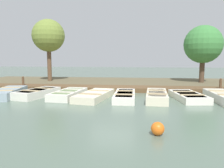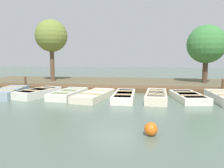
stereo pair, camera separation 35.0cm
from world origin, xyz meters
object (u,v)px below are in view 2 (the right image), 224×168
at_px(mooring_post_near, 25,82).
at_px(mooring_post_far, 223,86).
at_px(rowboat_4, 124,96).
at_px(park_tree_far_left, 51,36).
at_px(rowboat_5, 156,96).
at_px(park_tree_left, 206,44).
at_px(rowboat_3, 94,95).
at_px(rowboat_0, 9,92).
at_px(rowboat_2, 69,94).
at_px(rowboat_6, 188,97).
at_px(rowboat_1, 38,93).
at_px(buoy, 151,129).

bearing_deg(mooring_post_near, mooring_post_far, 90.00).
bearing_deg(rowboat_4, park_tree_far_left, -135.32).
height_order(rowboat_5, park_tree_left, park_tree_left).
relative_size(rowboat_3, mooring_post_near, 3.89).
bearing_deg(rowboat_5, rowboat_0, -86.02).
xyz_separation_m(rowboat_2, rowboat_3, (0.18, 1.42, -0.02)).
relative_size(rowboat_2, park_tree_far_left, 0.57).
height_order(rowboat_3, rowboat_6, rowboat_3).
distance_m(rowboat_2, park_tree_left, 10.99).
xyz_separation_m(rowboat_4, mooring_post_far, (-2.77, 5.45, 0.26)).
bearing_deg(rowboat_6, park_tree_far_left, -130.67).
height_order(rowboat_0, mooring_post_far, mooring_post_far).
height_order(rowboat_2, mooring_post_near, mooring_post_near).
distance_m(rowboat_1, park_tree_left, 12.31).
distance_m(rowboat_2, buoy, 6.58).
bearing_deg(park_tree_left, mooring_post_near, -72.35).
bearing_deg(rowboat_3, rowboat_0, -80.89).
height_order(rowboat_0, park_tree_left, park_tree_left).
bearing_deg(rowboat_6, rowboat_4, -92.92).
relative_size(rowboat_0, buoy, 9.17).
height_order(rowboat_6, park_tree_left, park_tree_left).
bearing_deg(rowboat_0, rowboat_3, 78.55).
bearing_deg(rowboat_4, buoy, 12.29).
distance_m(park_tree_far_left, park_tree_left, 12.01).
bearing_deg(rowboat_4, rowboat_5, 89.35).
bearing_deg(rowboat_4, rowboat_2, -93.81).
height_order(rowboat_2, mooring_post_far, mooring_post_far).
distance_m(rowboat_6, park_tree_left, 7.40).
relative_size(rowboat_0, park_tree_left, 0.72).
distance_m(rowboat_5, buoy, 5.03).
relative_size(rowboat_5, park_tree_far_left, 0.60).
bearing_deg(mooring_post_near, buoy, 45.89).
relative_size(rowboat_5, rowboat_6, 1.06).
distance_m(rowboat_3, rowboat_4, 1.50).
relative_size(mooring_post_near, buoy, 2.41).
relative_size(buoy, park_tree_far_left, 0.07).
xyz_separation_m(mooring_post_far, park_tree_left, (-3.91, -0.01, 2.60)).
xyz_separation_m(rowboat_4, park_tree_left, (-6.68, 5.44, 2.86)).
bearing_deg(rowboat_2, rowboat_0, -82.19).
relative_size(mooring_post_far, park_tree_left, 0.19).
relative_size(rowboat_6, buoy, 8.23).
bearing_deg(rowboat_2, park_tree_far_left, -144.83).
height_order(park_tree_far_left, park_tree_left, park_tree_far_left).
distance_m(rowboat_2, rowboat_3, 1.43).
distance_m(rowboat_0, park_tree_left, 13.70).
distance_m(rowboat_0, rowboat_4, 6.18).
xyz_separation_m(rowboat_6, park_tree_far_left, (-6.11, -9.62, 3.62)).
bearing_deg(rowboat_2, mooring_post_near, -118.67).
relative_size(buoy, park_tree_left, 0.08).
xyz_separation_m(rowboat_4, rowboat_5, (-0.01, 1.55, 0.03)).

